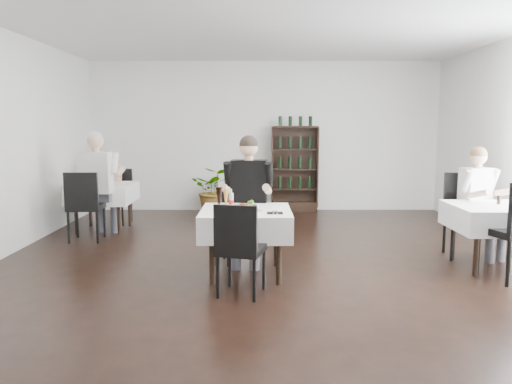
# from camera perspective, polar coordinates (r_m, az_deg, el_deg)

# --- Properties ---
(room_shell) EXTENTS (9.00, 9.00, 9.00)m
(room_shell) POSITION_cam_1_polar(r_m,az_deg,el_deg) (5.66, 1.86, 5.28)
(room_shell) COLOR black
(room_shell) RESTS_ON ground
(wine_shelf) EXTENTS (0.90, 0.28, 1.75)m
(wine_shelf) POSITION_cam_1_polar(r_m,az_deg,el_deg) (10.03, 4.44, 2.55)
(wine_shelf) COLOR black
(wine_shelf) RESTS_ON ground
(main_table) EXTENTS (1.03, 1.03, 0.77)m
(main_table) POSITION_cam_1_polar(r_m,az_deg,el_deg) (5.76, -1.17, -3.49)
(main_table) COLOR black
(main_table) RESTS_ON ground
(left_table) EXTENTS (0.98, 0.98, 0.77)m
(left_table) POSITION_cam_1_polar(r_m,az_deg,el_deg) (8.60, -17.05, -0.13)
(left_table) COLOR black
(left_table) RESTS_ON ground
(right_table) EXTENTS (0.98, 0.98, 0.77)m
(right_table) POSITION_cam_1_polar(r_m,az_deg,el_deg) (6.71, 25.49, -2.66)
(right_table) COLOR black
(right_table) RESTS_ON ground
(potted_tree) EXTENTS (0.96, 0.88, 0.92)m
(potted_tree) POSITION_cam_1_polar(r_m,az_deg,el_deg) (9.92, -4.79, 0.24)
(potted_tree) COLOR #2F5F20
(potted_tree) RESTS_ON ground
(main_chair_far) EXTENTS (0.49, 0.50, 0.92)m
(main_chair_far) POSITION_cam_1_polar(r_m,az_deg,el_deg) (6.40, -1.94, -3.25)
(main_chair_far) COLOR black
(main_chair_far) RESTS_ON ground
(main_chair_near) EXTENTS (0.54, 0.54, 0.96)m
(main_chair_near) POSITION_cam_1_polar(r_m,az_deg,el_deg) (5.04, -1.96, -5.94)
(main_chair_near) COLOR black
(main_chair_near) RESTS_ON ground
(left_chair_far) EXTENTS (0.50, 0.51, 0.96)m
(left_chair_far) POSITION_cam_1_polar(r_m,az_deg,el_deg) (9.20, -15.48, -0.02)
(left_chair_far) COLOR black
(left_chair_far) RESTS_ON ground
(left_chair_near) EXTENTS (0.50, 0.51, 1.05)m
(left_chair_near) POSITION_cam_1_polar(r_m,az_deg,el_deg) (7.82, -19.04, -1.09)
(left_chair_near) COLOR black
(left_chair_near) RESTS_ON ground
(right_chair_far) EXTENTS (0.57, 0.57, 1.10)m
(right_chair_far) POSITION_cam_1_polar(r_m,az_deg,el_deg) (7.16, 22.78, -1.83)
(right_chair_far) COLOR black
(right_chair_far) RESTS_ON ground
(diner_main) EXTENTS (0.64, 0.65, 1.61)m
(diner_main) POSITION_cam_1_polar(r_m,az_deg,el_deg) (6.21, -0.91, 0.26)
(diner_main) COLOR #45454E
(diner_main) RESTS_ON ground
(diner_left_far) EXTENTS (0.53, 0.56, 1.29)m
(diner_left_far) POSITION_cam_1_polar(r_m,az_deg,el_deg) (9.15, -16.58, 1.15)
(diner_left_far) COLOR #45454E
(diner_left_far) RESTS_ON ground
(diner_left_near) EXTENTS (0.63, 0.64, 1.65)m
(diner_left_near) POSITION_cam_1_polar(r_m,az_deg,el_deg) (8.07, -17.54, 1.77)
(diner_left_near) COLOR #45454E
(diner_left_near) RESTS_ON ground
(diner_right_far) EXTENTS (0.65, 0.68, 1.46)m
(diner_right_far) POSITION_cam_1_polar(r_m,az_deg,el_deg) (7.13, 24.30, -0.17)
(diner_right_far) COLOR #45454E
(diner_right_far) RESTS_ON ground
(plate_far) EXTENTS (0.30, 0.30, 0.08)m
(plate_far) POSITION_cam_1_polar(r_m,az_deg,el_deg) (5.93, -1.03, -1.52)
(plate_far) COLOR white
(plate_far) RESTS_ON main_table
(plate_near) EXTENTS (0.30, 0.30, 0.07)m
(plate_near) POSITION_cam_1_polar(r_m,az_deg,el_deg) (5.62, -0.68, -2.06)
(plate_near) COLOR white
(plate_near) RESTS_ON main_table
(pilsner_dark) EXTENTS (0.08, 0.08, 0.34)m
(pilsner_dark) POSITION_cam_1_polar(r_m,az_deg,el_deg) (5.66, -4.24, -0.75)
(pilsner_dark) COLOR black
(pilsner_dark) RESTS_ON main_table
(pilsner_lager) EXTENTS (0.07, 0.07, 0.29)m
(pilsner_lager) POSITION_cam_1_polar(r_m,az_deg,el_deg) (5.76, -3.45, -0.80)
(pilsner_lager) COLOR #BE8730
(pilsner_lager) RESTS_ON main_table
(coke_bottle) EXTENTS (0.06, 0.06, 0.23)m
(coke_bottle) POSITION_cam_1_polar(r_m,az_deg,el_deg) (5.78, -2.86, -1.01)
(coke_bottle) COLOR silver
(coke_bottle) RESTS_ON main_table
(napkin_cutlery) EXTENTS (0.18, 0.19, 0.02)m
(napkin_cutlery) POSITION_cam_1_polar(r_m,az_deg,el_deg) (5.49, 2.17, -2.39)
(napkin_cutlery) COLOR black
(napkin_cutlery) RESTS_ON main_table
(pepper_mill) EXTENTS (0.05, 0.05, 0.11)m
(pepper_mill) POSITION_cam_1_polar(r_m,az_deg,el_deg) (6.79, 26.00, -0.83)
(pepper_mill) COLOR black
(pepper_mill) RESTS_ON right_table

